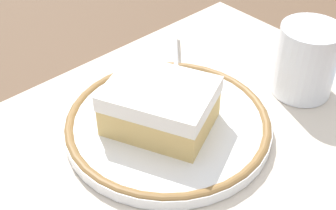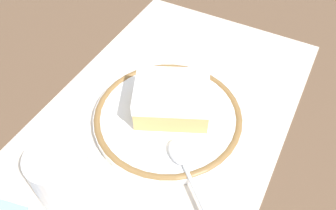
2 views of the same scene
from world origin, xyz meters
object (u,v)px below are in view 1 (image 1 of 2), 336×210
Objects in this scene: plate at (168,124)px; cake_slice at (158,107)px; spoon at (176,70)px; cup at (305,64)px.

cake_slice reaches higher than plate.
cup reaches higher than spoon.
cup is (0.17, -0.05, -0.00)m from cake_slice.
cake_slice reaches higher than spoon.
cake_slice is 0.17m from cup.
cup is (0.15, -0.05, 0.03)m from plate.
cake_slice is 0.09m from spoon.
cake_slice is (-0.01, 0.00, 0.03)m from plate.
plate is at bearing -139.07° from spoon.
spoon is 0.14m from cup.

